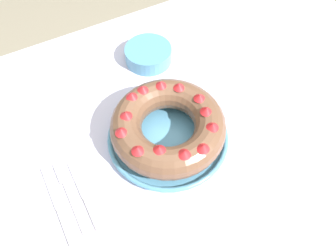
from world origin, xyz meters
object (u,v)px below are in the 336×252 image
object	(u,v)px
serving_dish	(168,137)
side_bowl	(148,54)
cake_knife	(87,199)
fork	(69,192)
bundt_cake	(168,126)
serving_knife	(61,209)

from	to	relation	value
serving_dish	side_bowl	world-z (taller)	side_bowl
serving_dish	cake_knife	size ratio (longest dim) A/B	1.65
fork	bundt_cake	bearing A→B (deg)	6.97
side_bowl	bundt_cake	bearing A→B (deg)	-107.14
bundt_cake	fork	size ratio (longest dim) A/B	1.44
serving_knife	side_bowl	size ratio (longest dim) A/B	1.52
serving_dish	side_bowl	size ratio (longest dim) A/B	2.17
serving_dish	bundt_cake	bearing A→B (deg)	-176.89
serving_dish	cake_knife	distance (m)	0.24
bundt_cake	fork	world-z (taller)	bundt_cake
side_bowl	cake_knife	bearing A→B (deg)	-134.15
serving_dish	fork	distance (m)	0.26
serving_dish	serving_knife	bearing A→B (deg)	-170.97
serving_dish	bundt_cake	world-z (taller)	bundt_cake
cake_knife	serving_dish	bearing A→B (deg)	12.49
cake_knife	bundt_cake	bearing A→B (deg)	12.50
bundt_cake	fork	xyz separation A→B (m)	(-0.26, -0.02, -0.06)
serving_dish	cake_knife	world-z (taller)	serving_dish
serving_knife	bundt_cake	bearing A→B (deg)	12.29
serving_dish	side_bowl	distance (m)	0.28
fork	cake_knife	world-z (taller)	cake_knife
serving_dish	bundt_cake	size ratio (longest dim) A/B	1.09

